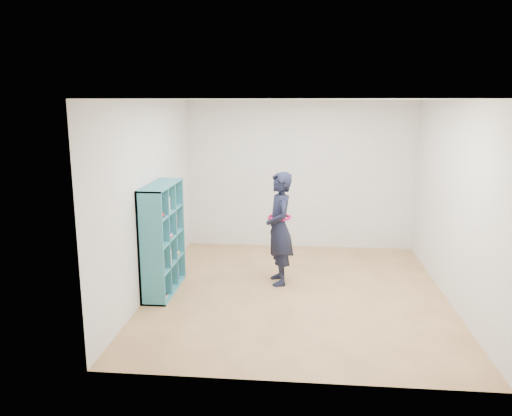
{
  "coord_description": "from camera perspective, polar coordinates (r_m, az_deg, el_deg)",
  "views": [
    {
      "loc": [
        0.06,
        -6.49,
        2.58
      ],
      "look_at": [
        -0.59,
        0.3,
        1.11
      ],
      "focal_mm": 35.0,
      "sensor_mm": 36.0,
      "label": 1
    }
  ],
  "objects": [
    {
      "name": "wall_back",
      "position": [
        8.83,
        5.01,
        3.76
      ],
      "size": [
        4.0,
        0.02,
        2.6
      ],
      "primitive_type": "cube",
      "color": "beige",
      "rests_on": "floor"
    },
    {
      "name": "wall_front",
      "position": [
        4.43,
        4.47,
        -4.7
      ],
      "size": [
        4.0,
        0.02,
        2.6
      ],
      "primitive_type": "cube",
      "color": "beige",
      "rests_on": "floor"
    },
    {
      "name": "wall_right",
      "position": [
        6.9,
        21.69,
        0.57
      ],
      "size": [
        0.02,
        4.5,
        2.6
      ],
      "primitive_type": "cube",
      "color": "beige",
      "rests_on": "floor"
    },
    {
      "name": "person",
      "position": [
        7.08,
        2.69,
        -2.35
      ],
      "size": [
        0.51,
        0.66,
        1.62
      ],
      "rotation": [
        0.0,
        0.0,
        -1.33
      ],
      "color": "black",
      "rests_on": "floor"
    },
    {
      "name": "floor",
      "position": [
        6.99,
        4.64,
        -9.58
      ],
      "size": [
        4.5,
        4.5,
        0.0
      ],
      "primitive_type": "plane",
      "color": "#956743",
      "rests_on": "ground"
    },
    {
      "name": "wall_left",
      "position": [
        6.93,
        -11.95,
        1.23
      ],
      "size": [
        0.02,
        4.5,
        2.6
      ],
      "primitive_type": "cube",
      "color": "beige",
      "rests_on": "floor"
    },
    {
      "name": "bookshelf",
      "position": [
        6.92,
        -10.81,
        -3.59
      ],
      "size": [
        0.33,
        1.12,
        1.5
      ],
      "color": "#286B7C",
      "rests_on": "floor"
    },
    {
      "name": "smartphone",
      "position": [
        7.11,
        1.46,
        -1.41
      ],
      "size": [
        0.05,
        0.09,
        0.13
      ],
      "rotation": [
        0.34,
        0.0,
        0.43
      ],
      "color": "silver",
      "rests_on": "person"
    },
    {
      "name": "ceiling",
      "position": [
        6.49,
        5.04,
        12.27
      ],
      "size": [
        4.5,
        4.5,
        0.0
      ],
      "primitive_type": "plane",
      "color": "white",
      "rests_on": "wall_back"
    }
  ]
}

